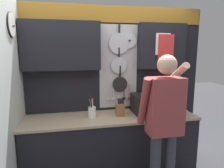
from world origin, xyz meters
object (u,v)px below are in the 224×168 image
at_px(person, 164,117).
at_px(microwave, 150,104).
at_px(utensil_crock, 92,111).
at_px(knife_block, 120,109).

bearing_deg(person, microwave, 82.26).
xyz_separation_m(utensil_crock, person, (0.74, -0.61, 0.07)).
height_order(microwave, knife_block, microwave).
bearing_deg(knife_block, person, -59.66).
relative_size(utensil_crock, person, 0.19).
bearing_deg(microwave, utensil_crock, 179.89).
bearing_deg(microwave, person, -97.74).
bearing_deg(person, knife_block, 120.34).
relative_size(knife_block, person, 0.15).
relative_size(microwave, utensil_crock, 1.45).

